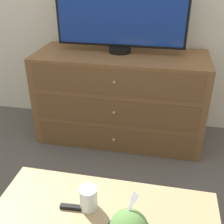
% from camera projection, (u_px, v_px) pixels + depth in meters
% --- Properties ---
extents(ground_plane, '(12.00, 12.00, 0.00)m').
position_uv_depth(ground_plane, '(126.00, 118.00, 2.83)').
color(ground_plane, '#56514C').
extents(dresser, '(1.38, 0.57, 0.75)m').
position_uv_depth(dresser, '(120.00, 97.00, 2.39)').
color(dresser, brown).
rests_on(dresser, ground_plane).
extents(tv, '(1.02, 0.18, 0.65)m').
position_uv_depth(tv, '(121.00, 9.00, 2.10)').
color(tv, black).
rests_on(tv, dresser).
extents(drink_cup, '(0.08, 0.08, 0.11)m').
position_uv_depth(drink_cup, '(89.00, 199.00, 1.22)').
color(drink_cup, beige).
rests_on(drink_cup, coffee_table).
extents(remote_control, '(0.15, 0.03, 0.02)m').
position_uv_depth(remote_control, '(76.00, 208.00, 1.23)').
color(remote_control, black).
rests_on(remote_control, coffee_table).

